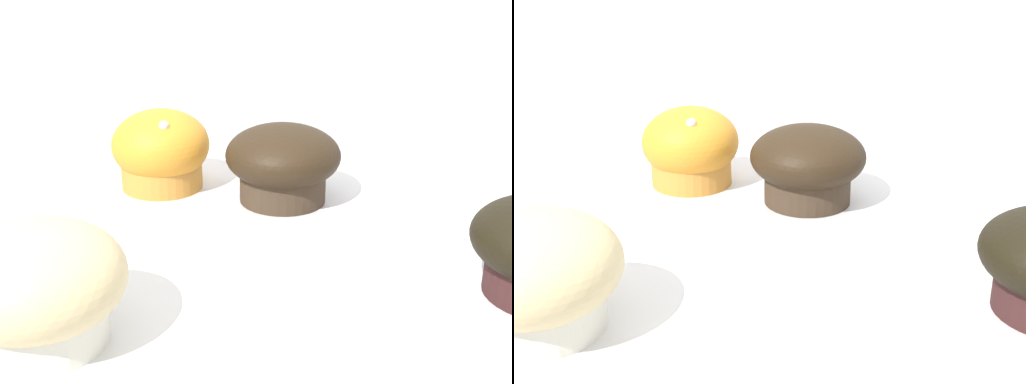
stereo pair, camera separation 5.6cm
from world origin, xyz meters
The scene contains 4 objects.
wall_back centered at (0.00, 0.60, 0.90)m, with size 3.20×0.10×1.80m, color silver.
muffin_front_center centered at (-0.10, 0.15, 0.94)m, with size 0.11×0.11×0.07m.
muffin_back_right centered at (-0.22, 0.14, 0.94)m, with size 0.09×0.09×0.08m.
muffin_front_left centered at (-0.17, -0.12, 0.95)m, with size 0.11×0.11×0.08m.
Camera 2 is at (0.14, -0.41, 1.16)m, focal length 50.00 mm.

